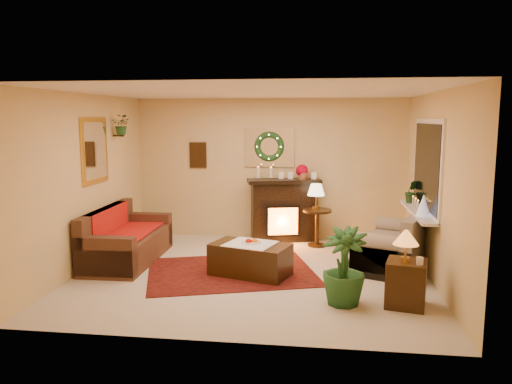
# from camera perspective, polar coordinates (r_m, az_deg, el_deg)

# --- Properties ---
(floor) EXTENTS (5.00, 5.00, 0.00)m
(floor) POSITION_cam_1_polar(r_m,az_deg,el_deg) (7.34, -0.36, -9.31)
(floor) COLOR beige
(floor) RESTS_ON ground
(ceiling) EXTENTS (5.00, 5.00, 0.00)m
(ceiling) POSITION_cam_1_polar(r_m,az_deg,el_deg) (7.00, -0.38, 11.39)
(ceiling) COLOR white
(ceiling) RESTS_ON ground
(wall_back) EXTENTS (5.00, 5.00, 0.00)m
(wall_back) POSITION_cam_1_polar(r_m,az_deg,el_deg) (9.28, 1.53, 2.64)
(wall_back) COLOR #EFD88C
(wall_back) RESTS_ON ground
(wall_front) EXTENTS (5.00, 5.00, 0.00)m
(wall_front) POSITION_cam_1_polar(r_m,az_deg,el_deg) (4.87, -4.00, -2.74)
(wall_front) COLOR #EFD88C
(wall_front) RESTS_ON ground
(wall_left) EXTENTS (4.50, 4.50, 0.00)m
(wall_left) POSITION_cam_1_polar(r_m,az_deg,el_deg) (7.80, -18.89, 1.07)
(wall_left) COLOR #EFD88C
(wall_left) RESTS_ON ground
(wall_right) EXTENTS (4.50, 4.50, 0.00)m
(wall_right) POSITION_cam_1_polar(r_m,az_deg,el_deg) (7.16, 19.87, 0.39)
(wall_right) COLOR #EFD88C
(wall_right) RESTS_ON ground
(area_rug) EXTENTS (2.81, 2.42, 0.01)m
(area_rug) POSITION_cam_1_polar(r_m,az_deg,el_deg) (7.42, -2.87, -9.08)
(area_rug) COLOR #450B0F
(area_rug) RESTS_ON floor
(sofa) EXTENTS (0.90, 1.98, 0.84)m
(sofa) POSITION_cam_1_polar(r_m,az_deg,el_deg) (8.12, -14.43, -4.70)
(sofa) COLOR brown
(sofa) RESTS_ON floor
(red_throw) EXTENTS (0.84, 1.36, 0.02)m
(red_throw) POSITION_cam_1_polar(r_m,az_deg,el_deg) (8.26, -14.63, -4.32)
(red_throw) COLOR #B74626
(red_throw) RESTS_ON sofa
(fireplace) EXTENTS (1.23, 0.65, 1.07)m
(fireplace) POSITION_cam_1_polar(r_m,az_deg,el_deg) (9.15, 3.20, -2.20)
(fireplace) COLOR black
(fireplace) RESTS_ON floor
(poinsettia) EXTENTS (0.22, 0.22, 0.22)m
(poinsettia) POSITION_cam_1_polar(r_m,az_deg,el_deg) (9.04, 5.28, 2.45)
(poinsettia) COLOR #A7001B
(poinsettia) RESTS_ON fireplace
(mantel_candle_a) EXTENTS (0.07, 0.07, 0.20)m
(mantel_candle_a) POSITION_cam_1_polar(r_m,az_deg,el_deg) (9.05, 0.26, 2.24)
(mantel_candle_a) COLOR white
(mantel_candle_a) RESTS_ON fireplace
(mantel_candle_b) EXTENTS (0.06, 0.06, 0.19)m
(mantel_candle_b) POSITION_cam_1_polar(r_m,az_deg,el_deg) (9.03, 1.73, 2.22)
(mantel_candle_b) COLOR beige
(mantel_candle_b) RESTS_ON fireplace
(mantel_mirror) EXTENTS (0.92, 0.02, 0.72)m
(mantel_mirror) POSITION_cam_1_polar(r_m,az_deg,el_deg) (9.22, 1.53, 5.10)
(mantel_mirror) COLOR white
(mantel_mirror) RESTS_ON wall_back
(wreath) EXTENTS (0.55, 0.11, 0.55)m
(wreath) POSITION_cam_1_polar(r_m,az_deg,el_deg) (9.18, 1.50, 5.21)
(wreath) COLOR #194719
(wreath) RESTS_ON wall_back
(wall_art) EXTENTS (0.32, 0.03, 0.48)m
(wall_art) POSITION_cam_1_polar(r_m,az_deg,el_deg) (9.47, -6.65, 4.22)
(wall_art) COLOR #381E11
(wall_art) RESTS_ON wall_back
(gold_mirror) EXTENTS (0.03, 0.84, 1.00)m
(gold_mirror) POSITION_cam_1_polar(r_m,az_deg,el_deg) (8.02, -17.96, 4.53)
(gold_mirror) COLOR gold
(gold_mirror) RESTS_ON wall_left
(hanging_plant) EXTENTS (0.33, 0.28, 0.36)m
(hanging_plant) POSITION_cam_1_polar(r_m,az_deg,el_deg) (8.64, -15.05, 6.37)
(hanging_plant) COLOR #194719
(hanging_plant) RESTS_ON wall_left
(loveseat) EXTENTS (1.37, 1.71, 0.86)m
(loveseat) POSITION_cam_1_polar(r_m,az_deg,el_deg) (7.81, 15.46, -5.34)
(loveseat) COLOR gray
(loveseat) RESTS_ON floor
(window_frame) EXTENTS (0.03, 1.86, 1.36)m
(window_frame) POSITION_cam_1_polar(r_m,az_deg,el_deg) (7.66, 18.98, 2.82)
(window_frame) COLOR white
(window_frame) RESTS_ON wall_right
(window_glass) EXTENTS (0.02, 1.70, 1.22)m
(window_glass) POSITION_cam_1_polar(r_m,az_deg,el_deg) (7.66, 18.87, 2.82)
(window_glass) COLOR black
(window_glass) RESTS_ON wall_right
(window_sill) EXTENTS (0.22, 1.86, 0.04)m
(window_sill) POSITION_cam_1_polar(r_m,az_deg,el_deg) (7.73, 17.98, -2.17)
(window_sill) COLOR white
(window_sill) RESTS_ON wall_right
(mini_tree) EXTENTS (0.20, 0.20, 0.30)m
(mini_tree) POSITION_cam_1_polar(r_m,az_deg,el_deg) (7.28, 18.58, -1.48)
(mini_tree) COLOR silver
(mini_tree) RESTS_ON window_sill
(sill_plant) EXTENTS (0.27, 0.21, 0.49)m
(sill_plant) POSITION_cam_1_polar(r_m,az_deg,el_deg) (8.35, 17.35, 0.11)
(sill_plant) COLOR #173217
(sill_plant) RESTS_ON window_sill
(side_table_round) EXTENTS (0.64, 0.64, 0.65)m
(side_table_round) POSITION_cam_1_polar(r_m,az_deg,el_deg) (8.86, 6.98, -4.09)
(side_table_round) COLOR black
(side_table_round) RESTS_ON floor
(lamp_cream) EXTENTS (0.30, 0.30, 0.46)m
(lamp_cream) POSITION_cam_1_polar(r_m,az_deg,el_deg) (8.76, 6.87, -0.54)
(lamp_cream) COLOR #FFEBB4
(lamp_cream) RESTS_ON side_table_round
(end_table_square) EXTENTS (0.54, 0.54, 0.56)m
(end_table_square) POSITION_cam_1_polar(r_m,az_deg,el_deg) (6.33, 16.77, -10.06)
(end_table_square) COLOR #442A13
(end_table_square) RESTS_ON floor
(lamp_tiffany) EXTENTS (0.30, 0.30, 0.44)m
(lamp_tiffany) POSITION_cam_1_polar(r_m,az_deg,el_deg) (6.16, 16.73, -5.97)
(lamp_tiffany) COLOR orange
(lamp_tiffany) RESTS_ON end_table_square
(coffee_table) EXTENTS (1.23, 0.91, 0.46)m
(coffee_table) POSITION_cam_1_polar(r_m,az_deg,el_deg) (7.22, -0.65, -7.89)
(coffee_table) COLOR #4A341F
(coffee_table) RESTS_ON floor
(fruit_bowl) EXTENTS (0.28, 0.28, 0.07)m
(fruit_bowl) POSITION_cam_1_polar(r_m,az_deg,el_deg) (7.18, -0.55, -6.00)
(fruit_bowl) COLOR white
(fruit_bowl) RESTS_ON coffee_table
(floor_palm) EXTENTS (1.99, 1.99, 2.83)m
(floor_palm) POSITION_cam_1_polar(r_m,az_deg,el_deg) (6.16, 10.00, -8.59)
(floor_palm) COLOR #264621
(floor_palm) RESTS_ON floor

